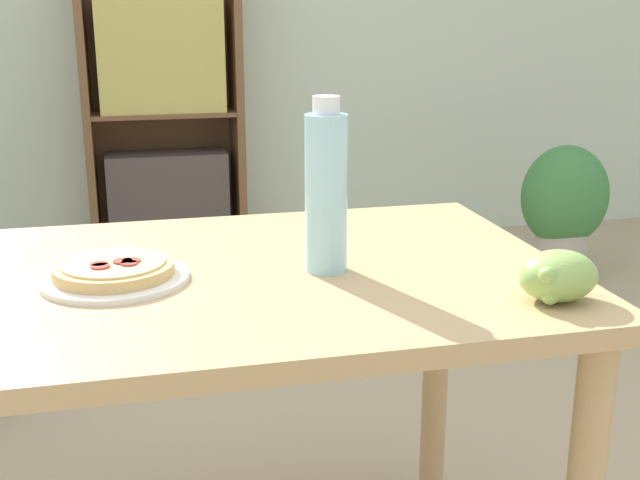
# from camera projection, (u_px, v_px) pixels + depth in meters

# --- Properties ---
(dining_table) EXTENTS (1.18, 0.76, 0.75)m
(dining_table) POSITION_uv_depth(u_px,v_px,m) (228.00, 332.00, 1.41)
(dining_table) COLOR tan
(dining_table) RESTS_ON ground_plane
(pizza_on_plate) EXTENTS (0.25, 0.25, 0.04)m
(pizza_on_plate) POSITION_uv_depth(u_px,v_px,m) (114.00, 272.00, 1.33)
(pizza_on_plate) COLOR white
(pizza_on_plate) RESTS_ON dining_table
(grape_bunch) EXTENTS (0.13, 0.10, 0.08)m
(grape_bunch) POSITION_uv_depth(u_px,v_px,m) (557.00, 276.00, 1.23)
(grape_bunch) COLOR #93BC5B
(grape_bunch) RESTS_ON dining_table
(drink_bottle) EXTENTS (0.07, 0.07, 0.30)m
(drink_bottle) POSITION_uv_depth(u_px,v_px,m) (326.00, 191.00, 1.35)
(drink_bottle) COLOR #A3DBEA
(drink_bottle) RESTS_ON dining_table
(bookshelf) EXTENTS (0.72, 0.31, 1.42)m
(bookshelf) POSITION_uv_depth(u_px,v_px,m) (164.00, 126.00, 3.76)
(bookshelf) COLOR brown
(bookshelf) RESTS_ON ground_plane
(potted_plant_floor) EXTENTS (0.39, 0.33, 0.62)m
(potted_plant_floor) POSITION_uv_depth(u_px,v_px,m) (564.00, 207.00, 3.54)
(potted_plant_floor) COLOR #BCB2A3
(potted_plant_floor) RESTS_ON ground_plane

